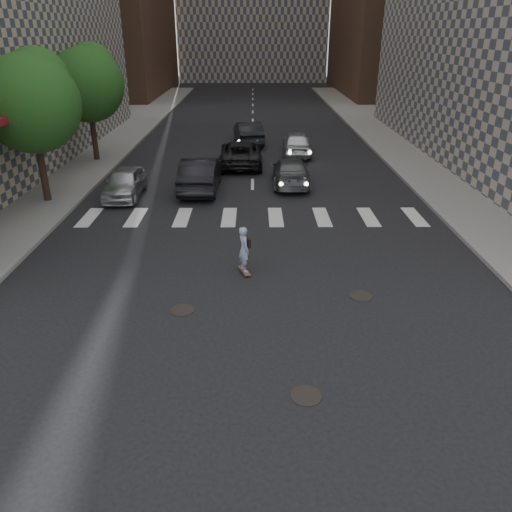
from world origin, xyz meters
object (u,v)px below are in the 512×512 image
(skateboarder, at_px, (244,249))
(traffic_car_e, at_px, (248,133))
(traffic_car_a, at_px, (201,174))
(traffic_car_c, at_px, (241,153))
(tree_b, at_px, (32,99))
(traffic_car_b, at_px, (291,172))
(traffic_car_d, at_px, (297,143))
(tree_c, at_px, (88,81))
(silver_sedan, at_px, (125,183))

(skateboarder, distance_m, traffic_car_e, 20.37)
(traffic_car_a, distance_m, traffic_car_c, 5.34)
(tree_b, xyz_separation_m, traffic_car_a, (6.88, 1.86, -3.83))
(traffic_car_b, bearing_deg, traffic_car_e, -76.97)
(traffic_car_d, bearing_deg, tree_c, 9.98)
(silver_sedan, relative_size, traffic_car_c, 0.77)
(traffic_car_c, bearing_deg, traffic_car_d, -143.30)
(tree_c, bearing_deg, traffic_car_c, -7.39)
(traffic_car_d, xyz_separation_m, traffic_car_e, (-3.13, 3.29, 0.02))
(traffic_car_d, bearing_deg, tree_b, 40.59)
(traffic_car_c, bearing_deg, traffic_car_a, 68.46)
(silver_sedan, height_order, traffic_car_b, silver_sedan)
(traffic_car_b, bearing_deg, tree_c, -23.92)
(tree_c, height_order, traffic_car_a, tree_c)
(traffic_car_d, bearing_deg, traffic_car_a, 57.62)
(tree_c, distance_m, traffic_car_c, 9.67)
(traffic_car_a, relative_size, traffic_car_e, 1.04)
(skateboarder, distance_m, traffic_car_c, 14.38)
(tree_b, distance_m, tree_c, 8.00)
(skateboarder, relative_size, traffic_car_e, 0.34)
(tree_b, relative_size, traffic_car_c, 1.27)
(tree_b, xyz_separation_m, silver_sedan, (3.35, 0.81, -3.96))
(traffic_car_d, bearing_deg, traffic_car_c, 40.26)
(traffic_car_b, bearing_deg, skateboarder, 78.17)
(tree_b, xyz_separation_m, traffic_car_d, (12.29, 9.58, -3.89))
(silver_sedan, height_order, traffic_car_d, traffic_car_d)
(skateboarder, bearing_deg, traffic_car_d, 59.79)
(tree_b, bearing_deg, tree_c, 90.00)
(skateboarder, distance_m, traffic_car_d, 17.37)
(silver_sedan, bearing_deg, traffic_car_b, 13.61)
(skateboarder, xyz_separation_m, traffic_car_c, (-0.43, 14.37, -0.13))
(skateboarder, height_order, traffic_car_a, traffic_car_a)
(tree_b, bearing_deg, traffic_car_e, 54.54)
(tree_c, relative_size, traffic_car_b, 1.42)
(skateboarder, xyz_separation_m, traffic_car_a, (-2.32, 9.37, -0.03))
(silver_sedan, distance_m, traffic_car_e, 13.39)
(traffic_car_e, bearing_deg, traffic_car_b, 95.36)
(traffic_car_a, xyz_separation_m, traffic_car_c, (1.88, 5.00, -0.09))
(traffic_car_c, distance_m, traffic_car_e, 6.01)
(silver_sedan, distance_m, traffic_car_d, 12.53)
(traffic_car_a, xyz_separation_m, traffic_car_e, (2.28, 11.00, -0.03))
(tree_b, height_order, traffic_car_a, tree_b)
(tree_c, distance_m, traffic_car_a, 9.98)
(traffic_car_a, bearing_deg, tree_c, -40.74)
(skateboarder, distance_m, traffic_car_a, 9.65)
(traffic_car_a, height_order, traffic_car_d, traffic_car_a)
(tree_c, distance_m, silver_sedan, 8.87)
(tree_c, distance_m, traffic_car_e, 11.07)
(traffic_car_c, bearing_deg, tree_c, -8.28)
(silver_sedan, bearing_deg, tree_c, 114.28)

